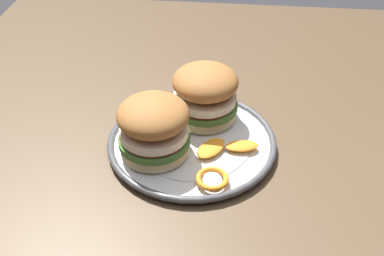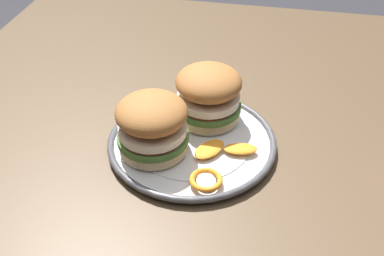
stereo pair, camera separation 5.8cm
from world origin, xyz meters
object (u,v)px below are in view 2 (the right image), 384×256
object	(u,v)px
dinner_plate	(192,142)
sandwich_half_left	(152,124)
dining_table	(181,175)
sandwich_half_right	(208,93)

from	to	relation	value
dinner_plate	sandwich_half_left	size ratio (longest dim) A/B	1.80
dinner_plate	dining_table	bearing A→B (deg)	-130.72
dining_table	dinner_plate	bearing A→B (deg)	49.28
sandwich_half_left	sandwich_half_right	size ratio (longest dim) A/B	0.98
sandwich_half_left	dinner_plate	bearing A→B (deg)	123.46
sandwich_half_left	sandwich_half_right	world-z (taller)	same
dinner_plate	sandwich_half_left	xyz separation A→B (m)	(0.04, -0.06, 0.06)
dining_table	dinner_plate	world-z (taller)	dinner_plate
sandwich_half_left	sandwich_half_right	bearing A→B (deg)	145.02
dining_table	sandwich_half_left	distance (m)	0.18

